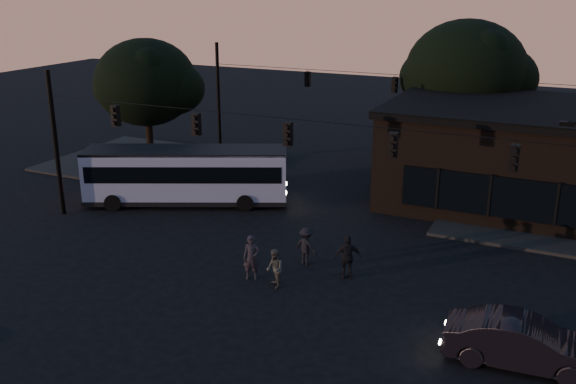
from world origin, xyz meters
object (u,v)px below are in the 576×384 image
at_px(building, 535,156).
at_px(pedestrian_c, 348,257).
at_px(pedestrian_b, 275,269).
at_px(bus, 186,173).
at_px(pedestrian_d, 306,246).
at_px(pedestrian_a, 251,258).
at_px(car, 523,343).

distance_m(building, pedestrian_c, 14.34).
distance_m(building, pedestrian_b, 17.13).
height_order(building, bus, building).
bearing_deg(bus, pedestrian_d, -51.35).
bearing_deg(pedestrian_b, bus, -169.10).
bearing_deg(pedestrian_d, pedestrian_c, 177.53).
relative_size(pedestrian_a, pedestrian_c, 0.99).
relative_size(pedestrian_a, pedestrian_d, 1.12).
xyz_separation_m(bus, pedestrian_c, (11.15, -5.13, -0.78)).
height_order(building, pedestrian_d, building).
relative_size(bus, pedestrian_d, 6.58).
distance_m(pedestrian_a, pedestrian_b, 1.21).
distance_m(bus, car, 20.27).
xyz_separation_m(building, pedestrian_b, (-8.22, -14.91, -1.91)).
height_order(pedestrian_a, pedestrian_b, pedestrian_a).
distance_m(bus, pedestrian_a, 10.25).
bearing_deg(car, pedestrian_a, 76.44).
relative_size(pedestrian_b, pedestrian_d, 0.96).
relative_size(car, pedestrian_d, 2.91).
relative_size(car, pedestrian_b, 3.05).
xyz_separation_m(bus, pedestrian_a, (7.62, -6.81, -0.79)).
xyz_separation_m(building, pedestrian_c, (-5.86, -12.97, -1.76)).
bearing_deg(pedestrian_a, building, 35.03).
xyz_separation_m(pedestrian_a, pedestrian_d, (1.44, 2.28, -0.10)).
relative_size(building, pedestrian_d, 9.25).
bearing_deg(car, bus, 61.00).
bearing_deg(pedestrian_b, pedestrian_a, -142.58).
relative_size(building, pedestrian_a, 8.23).
relative_size(building, pedestrian_b, 9.69).
xyz_separation_m(pedestrian_a, pedestrian_b, (1.17, -0.26, -0.14)).
bearing_deg(pedestrian_d, car, 169.24).
height_order(bus, car, bus).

